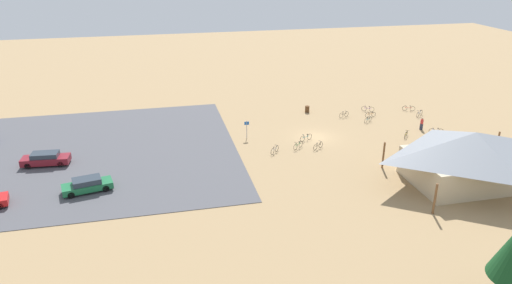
{
  "coord_description": "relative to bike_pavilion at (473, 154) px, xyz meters",
  "views": [
    {
      "loc": [
        18.68,
        49.68,
        21.04
      ],
      "look_at": [
        8.0,
        2.72,
        1.2
      ],
      "focal_mm": 32.82,
      "sensor_mm": 36.0,
      "label": 1
    }
  ],
  "objects": [
    {
      "name": "bicycle_orange_trailside",
      "position": [
        0.87,
        -19.79,
        -2.54
      ],
      "size": [
        1.59,
        0.48,
        0.73
      ],
      "color": "black",
      "rests_on": "ground"
    },
    {
      "name": "bicycle_green_lone_east",
      "position": [
        13.76,
        -11.52,
        -2.49
      ],
      "size": [
        1.45,
        1.16,
        0.88
      ],
      "color": "black",
      "rests_on": "ground"
    },
    {
      "name": "bicycle_teal_lone_west",
      "position": [
        12.13,
        -13.61,
        -2.5
      ],
      "size": [
        1.69,
        0.77,
        0.87
      ],
      "color": "black",
      "rests_on": "ground"
    },
    {
      "name": "bicycle_white_near_porch",
      "position": [
        -5.74,
        -18.5,
        -2.49
      ],
      "size": [
        1.49,
        1.07,
        0.91
      ],
      "color": "black",
      "rests_on": "ground"
    },
    {
      "name": "bicycle_blue_back_row",
      "position": [
        -4.18,
        -12.06,
        -2.5
      ],
      "size": [
        1.7,
        0.69,
        0.84
      ],
      "color": "black",
      "rests_on": "ground"
    },
    {
      "name": "car_maroon_near_entry",
      "position": [
        40.98,
        -13.08,
        -2.14
      ],
      "size": [
        4.92,
        2.11,
        1.4
      ],
      "color": "maroon",
      "rests_on": "parking_lot_asphalt"
    },
    {
      "name": "trash_bin",
      "position": [
        8.61,
        -23.61,
        -2.44
      ],
      "size": [
        0.6,
        0.6,
        0.9
      ],
      "primitive_type": "cylinder",
      "color": "brown",
      "rests_on": "ground"
    },
    {
      "name": "bicycle_purple_yard_right",
      "position": [
        0.21,
        -22.01,
        -2.5
      ],
      "size": [
        1.52,
        0.98,
        0.86
      ],
      "color": "black",
      "rests_on": "ground"
    },
    {
      "name": "bicycle_black_yard_front",
      "position": [
        11.58,
        -10.9,
        -2.52
      ],
      "size": [
        1.45,
        0.93,
        0.86
      ],
      "color": "black",
      "rests_on": "ground"
    },
    {
      "name": "bike_pavilion",
      "position": [
        0.0,
        0.0,
        0.0
      ],
      "size": [
        13.89,
        9.74,
        5.15
      ],
      "color": "#C6B28E",
      "rests_on": "ground"
    },
    {
      "name": "bicycle_red_mid_cluster",
      "position": [
        -5.54,
        -21.02,
        -2.52
      ],
      "size": [
        1.61,
        0.78,
        0.77
      ],
      "color": "black",
      "rests_on": "ground"
    },
    {
      "name": "visitor_crossing_yard",
      "position": [
        -3.22,
        -13.86,
        -2.04
      ],
      "size": [
        0.36,
        0.36,
        1.62
      ],
      "color": "#2D3347",
      "rests_on": "ground"
    },
    {
      "name": "bicycle_black_yard_center",
      "position": [
        4.47,
        -20.39,
        -2.49
      ],
      "size": [
        1.62,
        0.7,
        0.85
      ],
      "color": "black",
      "rests_on": "ground"
    },
    {
      "name": "lot_sign",
      "position": [
        18.82,
        -15.96,
        -1.48
      ],
      "size": [
        0.56,
        0.08,
        2.2
      ],
      "color": "#99999E",
      "rests_on": "ground"
    },
    {
      "name": "car_green_inner_stall",
      "position": [
        36.13,
        -6.03,
        -2.17
      ],
      "size": [
        4.77,
        2.66,
        1.33
      ],
      "color": "#1E6B3D",
      "rests_on": "parking_lot_asphalt"
    },
    {
      "name": "ground",
      "position": [
        10.67,
        -14.36,
        -2.89
      ],
      "size": [
        160.0,
        160.0,
        0.0
      ],
      "primitive_type": "plane",
      "color": "#9E7F56",
      "rests_on": "ground"
    },
    {
      "name": "bicycle_yellow_edge_north",
      "position": [
        -0.03,
        -11.94,
        -2.54
      ],
      "size": [
        1.17,
        1.35,
        0.74
      ],
      "color": "black",
      "rests_on": "ground"
    },
    {
      "name": "bicycle_silver_by_bin",
      "position": [
        16.7,
        -10.87,
        -2.51
      ],
      "size": [
        1.21,
        1.21,
        0.83
      ],
      "color": "black",
      "rests_on": "ground"
    },
    {
      "name": "bicycle_teal_near_sign",
      "position": [
        2.13,
        -17.87,
        -2.54
      ],
      "size": [
        1.43,
        0.86,
        0.75
      ],
      "color": "black",
      "rests_on": "ground"
    },
    {
      "name": "parking_lot_asphalt",
      "position": [
        38.34,
        -15.23,
        -2.86
      ],
      "size": [
        35.35,
        29.64,
        0.05
      ],
      "primitive_type": "cube",
      "color": "#4C4C51",
      "rests_on": "ground"
    }
  ]
}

